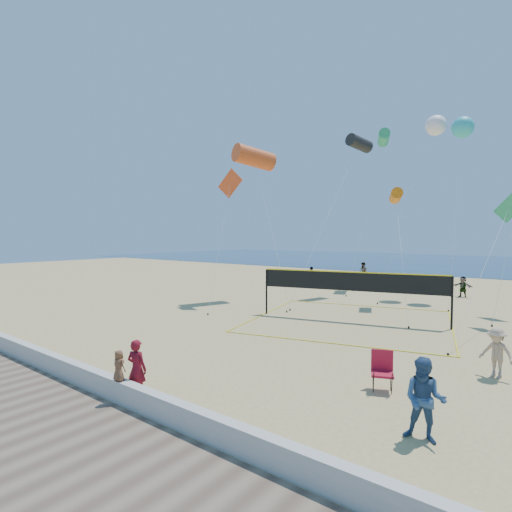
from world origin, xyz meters
The scene contains 21 objects.
ground centered at (0.00, 0.00, 0.00)m, with size 120.00×120.00×0.00m, color tan.
ocean centered at (0.00, 62.00, 0.01)m, with size 140.00×50.00×0.03m, color #10274C.
seawall centered at (0.00, -3.00, 0.30)m, with size 32.00×0.30×0.60m, color silver.
boardwalk centered at (0.00, -5.00, 0.01)m, with size 32.00×3.60×0.03m, color #71604D.
woman centered at (-0.25, -2.59, 0.81)m, with size 0.59×0.39×1.62m, color maroon.
toddler centered at (-0.36, -3.06, 1.01)m, with size 0.40×0.26×0.81m, color brown.
bystander_a centered at (6.52, -0.18, 0.91)m, with size 0.88×0.69×1.82m, color #304F7A.
bystander_b centered at (7.22, 5.19, 0.78)m, with size 1.01×0.58×1.57m, color tan.
far_person_0 centered at (-8.14, 20.49, 0.88)m, with size 1.03×0.43×1.75m, color gray.
far_person_1 centered at (3.11, 22.50, 0.74)m, with size 1.37×0.44×1.48m, color gray.
far_person_3 centered at (-6.27, 27.08, 0.92)m, with size 0.90×0.70×1.85m, color gray.
camp_chair centered at (4.77, 2.06, 0.64)m, with size 0.77×0.89×1.25m.
volleyball_net centered at (0.15, 10.11, 1.77)m, with size 11.57×11.46×2.56m.
kite_0 centered at (-8.19, 12.69, 9.72)m, with size 5.49×3.79×10.55m.
kite_1 centered at (-3.43, 19.17, 11.16)m, with size 1.45×10.43×11.78m.
kite_2 centered at (0.41, 15.98, 6.85)m, with size 3.35×6.71×7.32m.
kite_3 centered at (-8.10, 10.04, 7.40)m, with size 2.41×3.70×8.64m.
kite_4 centered at (6.49, 13.67, 5.38)m, with size 1.79×7.73×6.49m.
kite_6 centered at (1.23, 21.70, 12.23)m, with size 2.75×6.80×12.95m.
kite_7 centered at (3.02, 21.47, 11.76)m, with size 1.83×6.55×12.49m.
kite_8 centered at (-3.33, 23.84, 12.45)m, with size 1.68×7.41×13.05m.
Camera 1 is at (8.78, -8.98, 4.42)m, focal length 28.00 mm.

